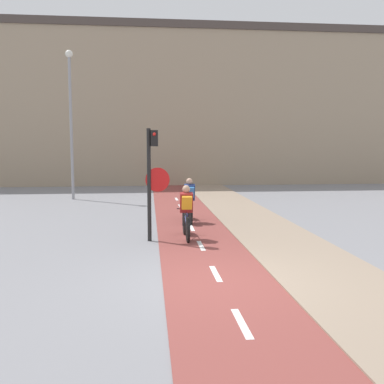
{
  "coord_description": "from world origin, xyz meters",
  "views": [
    {
      "loc": [
        -1.36,
        -8.03,
        2.66
      ],
      "look_at": [
        0.0,
        5.36,
        1.2
      ],
      "focal_mm": 40.0,
      "sensor_mm": 36.0,
      "label": 1
    }
  ],
  "objects_px": {
    "cyclist_near": "(186,214)",
    "cyclist_far": "(189,202)",
    "traffic_light_pole": "(152,172)",
    "street_lamp_far": "(71,110)"
  },
  "relations": [
    {
      "from": "cyclist_near",
      "to": "cyclist_far",
      "type": "xyz_separation_m",
      "value": [
        0.34,
        2.65,
        -0.0
      ]
    },
    {
      "from": "traffic_light_pole",
      "to": "cyclist_far",
      "type": "xyz_separation_m",
      "value": [
        1.31,
        2.82,
        -1.22
      ]
    },
    {
      "from": "street_lamp_far",
      "to": "cyclist_far",
      "type": "height_order",
      "value": "street_lamp_far"
    },
    {
      "from": "cyclist_far",
      "to": "cyclist_near",
      "type": "bearing_deg",
      "value": -97.39
    },
    {
      "from": "traffic_light_pole",
      "to": "cyclist_far",
      "type": "distance_m",
      "value": 3.34
    },
    {
      "from": "cyclist_near",
      "to": "cyclist_far",
      "type": "height_order",
      "value": "same"
    },
    {
      "from": "traffic_light_pole",
      "to": "cyclist_near",
      "type": "height_order",
      "value": "traffic_light_pole"
    },
    {
      "from": "street_lamp_far",
      "to": "cyclist_near",
      "type": "distance_m",
      "value": 11.37
    },
    {
      "from": "traffic_light_pole",
      "to": "street_lamp_far",
      "type": "height_order",
      "value": "street_lamp_far"
    },
    {
      "from": "street_lamp_far",
      "to": "cyclist_far",
      "type": "relative_size",
      "value": 4.14
    }
  ]
}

